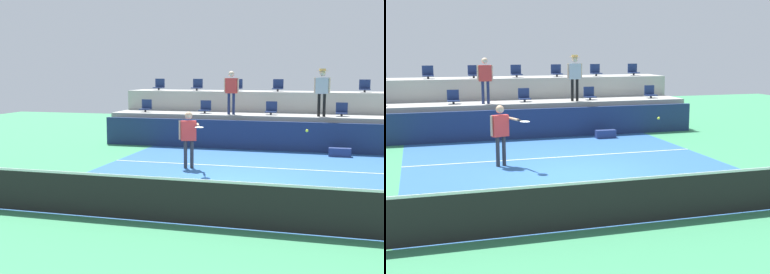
% 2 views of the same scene
% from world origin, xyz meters
% --- Properties ---
extents(ground_plane, '(40.00, 40.00, 0.00)m').
position_xyz_m(ground_plane, '(0.00, 0.00, 0.00)').
color(ground_plane, '#388456').
extents(court_inner_paint, '(9.00, 10.00, 0.01)m').
position_xyz_m(court_inner_paint, '(0.00, 1.00, 0.00)').
color(court_inner_paint, '#285693').
rests_on(court_inner_paint, ground_plane).
extents(court_service_line, '(9.00, 0.06, 0.00)m').
position_xyz_m(court_service_line, '(0.00, 2.40, 0.01)').
color(court_service_line, white).
rests_on(court_service_line, ground_plane).
extents(tennis_net, '(10.48, 0.08, 1.07)m').
position_xyz_m(tennis_net, '(0.00, -4.00, 0.50)').
color(tennis_net, black).
rests_on(tennis_net, ground_plane).
extents(sponsor_backboard, '(13.00, 0.16, 1.10)m').
position_xyz_m(sponsor_backboard, '(0.00, 6.00, 0.55)').
color(sponsor_backboard, navy).
rests_on(sponsor_backboard, ground_plane).
extents(seating_tier_lower, '(13.00, 1.80, 1.25)m').
position_xyz_m(seating_tier_lower, '(0.00, 7.30, 0.62)').
color(seating_tier_lower, '#9E9E99').
rests_on(seating_tier_lower, ground_plane).
extents(seating_tier_upper, '(13.00, 1.80, 2.10)m').
position_xyz_m(seating_tier_upper, '(0.00, 9.10, 1.05)').
color(seating_tier_upper, '#9E9E99').
rests_on(seating_tier_upper, ground_plane).
extents(stadium_chair_lower_left, '(0.44, 0.40, 0.52)m').
position_xyz_m(stadium_chair_lower_left, '(-2.69, 7.23, 1.46)').
color(stadium_chair_lower_left, '#2D2D33').
rests_on(stadium_chair_lower_left, seating_tier_lower).
extents(stadium_chair_lower_center, '(0.44, 0.40, 0.52)m').
position_xyz_m(stadium_chair_lower_center, '(0.00, 7.23, 1.46)').
color(stadium_chair_lower_center, '#2D2D33').
rests_on(stadium_chair_lower_center, seating_tier_lower).
extents(stadium_chair_lower_right, '(0.44, 0.40, 0.52)m').
position_xyz_m(stadium_chair_lower_right, '(2.68, 7.23, 1.46)').
color(stadium_chair_lower_right, '#2D2D33').
rests_on(stadium_chair_lower_right, seating_tier_lower).
extents(stadium_chair_lower_far_right, '(0.44, 0.40, 0.52)m').
position_xyz_m(stadium_chair_lower_far_right, '(5.35, 7.23, 1.46)').
color(stadium_chair_lower_far_right, '#2D2D33').
rests_on(stadium_chair_lower_far_right, seating_tier_lower).
extents(stadium_chair_upper_left, '(0.44, 0.40, 0.52)m').
position_xyz_m(stadium_chair_upper_left, '(-3.53, 9.03, 2.31)').
color(stadium_chair_upper_left, '#2D2D33').
rests_on(stadium_chair_upper_left, seating_tier_upper).
extents(stadium_chair_upper_mid_left, '(0.44, 0.40, 0.52)m').
position_xyz_m(stadium_chair_upper_mid_left, '(-1.73, 9.03, 2.31)').
color(stadium_chair_upper_mid_left, '#2D2D33').
rests_on(stadium_chair_upper_mid_left, seating_tier_upper).
extents(stadium_chair_upper_center, '(0.44, 0.40, 0.52)m').
position_xyz_m(stadium_chair_upper_center, '(0.04, 9.03, 2.31)').
color(stadium_chair_upper_center, '#2D2D33').
rests_on(stadium_chair_upper_center, seating_tier_upper).
extents(stadium_chair_upper_mid_right, '(0.44, 0.40, 0.52)m').
position_xyz_m(stadium_chair_upper_mid_right, '(1.78, 9.03, 2.31)').
color(stadium_chair_upper_mid_right, '#2D2D33').
rests_on(stadium_chair_upper_mid_right, seating_tier_upper).
extents(stadium_chair_upper_right, '(0.44, 0.40, 0.52)m').
position_xyz_m(stadium_chair_upper_right, '(3.56, 9.03, 2.31)').
color(stadium_chair_upper_right, '#2D2D33').
rests_on(stadium_chair_upper_right, seating_tier_upper).
extents(stadium_chair_upper_far_right, '(0.44, 0.40, 0.52)m').
position_xyz_m(stadium_chair_upper_far_right, '(5.33, 9.03, 2.31)').
color(stadium_chair_upper_far_right, '#2D2D33').
rests_on(stadium_chair_upper_far_right, seating_tier_upper).
extents(tennis_player, '(1.02, 1.14, 1.74)m').
position_xyz_m(tennis_player, '(-1.77, 1.69, 1.07)').
color(tennis_player, '#2D2D33').
rests_on(tennis_player, ground_plane).
extents(spectator_leaning_on_rail, '(0.60, 0.23, 1.71)m').
position_xyz_m(spectator_leaning_on_rail, '(-1.54, 6.85, 2.28)').
color(spectator_leaning_on_rail, navy).
rests_on(spectator_leaning_on_rail, seating_tier_lower).
extents(spectator_with_hat, '(0.61, 0.44, 1.81)m').
position_xyz_m(spectator_with_hat, '(1.94, 6.85, 2.37)').
color(spectator_with_hat, black).
rests_on(spectator_with_hat, seating_tier_lower).
extents(tennis_ball, '(0.07, 0.07, 0.07)m').
position_xyz_m(tennis_ball, '(1.87, -0.77, 1.55)').
color(tennis_ball, '#CCE033').
extents(equipment_bag, '(0.76, 0.28, 0.30)m').
position_xyz_m(equipment_bag, '(2.66, 5.27, 0.15)').
color(equipment_bag, navy).
rests_on(equipment_bag, ground_plane).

